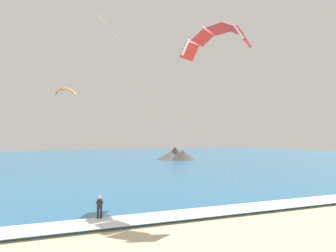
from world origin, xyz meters
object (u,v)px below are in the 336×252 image
object	(u,v)px
kitesurfer	(100,207)
kite_distant	(66,91)
surfboard	(99,222)
kite_primary	(216,37)

from	to	relation	value
kitesurfer	kite_distant	xyz separation A→B (m)	(2.91, 41.15, 12.82)
surfboard	kite_distant	size ratio (longest dim) A/B	0.40
kitesurfer	kite_distant	world-z (taller)	kite_distant
kite_primary	kite_distant	distance (m)	38.50
surfboard	kitesurfer	bearing A→B (deg)	76.09
surfboard	kitesurfer	xyz separation A→B (m)	(0.00, 0.02, 0.91)
kitesurfer	kite_primary	size ratio (longest dim) A/B	0.12
kite_primary	kite_distant	size ratio (longest dim) A/B	3.83
surfboard	kitesurfer	size ratio (longest dim) A/B	0.87
surfboard	kite_primary	bearing A→B (deg)	17.82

